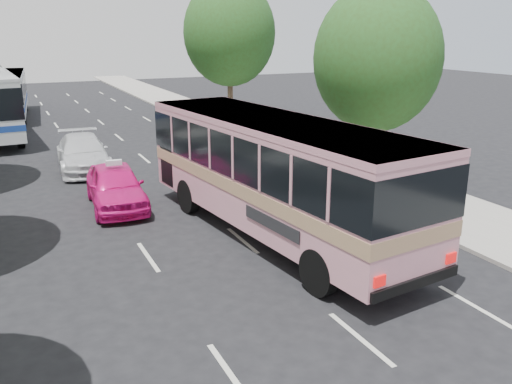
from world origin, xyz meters
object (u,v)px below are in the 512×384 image
pink_bus (274,165)px  tour_coach_rear (8,91)px  pink_taxi (116,186)px  white_pickup (83,153)px

pink_bus → tour_coach_rear: 29.65m
pink_bus → pink_taxi: size_ratio=2.55×
pink_bus → white_pickup: pink_bus is taller
white_pickup → tour_coach_rear: bearing=101.5°
pink_taxi → white_pickup: 6.16m
pink_taxi → pink_bus: bearing=-48.3°
pink_bus → white_pickup: size_ratio=2.20×
tour_coach_rear → pink_taxi: bearing=-79.4°
pink_taxi → white_pickup: (-0.23, 6.16, -0.01)m
white_pickup → pink_bus: bearing=-66.3°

